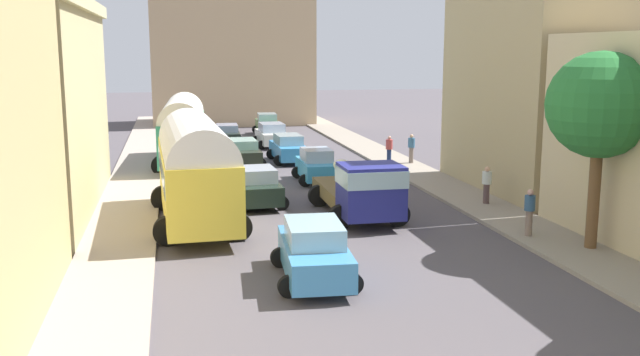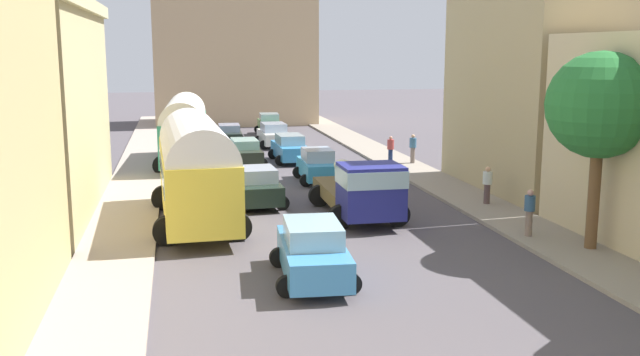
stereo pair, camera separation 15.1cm
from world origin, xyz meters
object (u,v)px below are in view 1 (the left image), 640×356
at_px(car_2, 272,135).
at_px(car_1, 288,148).
at_px(parked_bus_1, 183,128).
at_px(car_0, 316,166).
at_px(car_5, 257,187).
at_px(pedestrian_2, 411,148).
at_px(parked_bus_0, 196,166).
at_px(cargo_truck_0, 362,188).
at_px(car_6, 243,152).
at_px(car_7, 227,135).
at_px(pedestrian_1, 487,184).
at_px(car_4, 314,252).
at_px(pedestrian_0, 529,211).
at_px(car_3, 267,124).
at_px(pedestrian_3, 389,149).

bearing_deg(car_2, car_1, -89.80).
height_order(parked_bus_1, car_2, parked_bus_1).
height_order(car_0, car_5, car_0).
xyz_separation_m(car_5, pedestrian_2, (9.85, 8.72, 0.20)).
relative_size(parked_bus_0, car_1, 2.14).
bearing_deg(cargo_truck_0, pedestrian_2, 62.89).
relative_size(car_0, car_6, 0.88).
height_order(car_7, pedestrian_2, pedestrian_2).
bearing_deg(pedestrian_1, car_4, -138.45).
bearing_deg(parked_bus_1, car_1, 0.62).
bearing_deg(pedestrian_1, car_7, 112.95).
height_order(parked_bus_1, pedestrian_0, parked_bus_1).
height_order(car_2, car_7, car_2).
bearing_deg(car_6, car_1, 15.86).
height_order(parked_bus_0, pedestrian_0, parked_bus_0).
bearing_deg(pedestrian_1, parked_bus_0, -177.24).
bearing_deg(parked_bus_1, car_6, -11.99).
bearing_deg(car_3, car_5, -98.57).
bearing_deg(car_1, cargo_truck_0, -88.29).
bearing_deg(car_5, pedestrian_1, -13.07).
distance_m(parked_bus_0, car_0, 9.83).
height_order(car_1, car_6, car_1).
bearing_deg(car_2, pedestrian_1, -73.02).
distance_m(parked_bus_0, car_4, 8.08).
xyz_separation_m(car_3, pedestrian_2, (6.10, -16.16, 0.18)).
relative_size(car_4, car_7, 1.11).
bearing_deg(car_3, parked_bus_0, -102.93).
xyz_separation_m(car_1, pedestrian_2, (6.65, -2.64, 0.20)).
xyz_separation_m(cargo_truck_0, pedestrian_1, (5.75, 1.22, -0.29)).
bearing_deg(car_1, car_2, 90.20).
bearing_deg(cargo_truck_0, car_1, 91.71).
relative_size(pedestrian_1, pedestrian_3, 0.99).
relative_size(car_0, car_5, 1.01).
bearing_deg(car_4, pedestrian_3, 66.68).
bearing_deg(car_2, parked_bus_1, -131.11).
xyz_separation_m(car_1, pedestrian_3, (5.28, -2.81, 0.18)).
relative_size(car_2, car_5, 1.14).
bearing_deg(pedestrian_0, pedestrian_1, 81.12).
distance_m(parked_bus_0, car_7, 22.34).
relative_size(parked_bus_0, car_0, 2.38).
bearing_deg(cargo_truck_0, car_5, 136.94).
xyz_separation_m(parked_bus_0, cargo_truck_0, (6.24, -0.65, -0.97)).
relative_size(car_7, pedestrian_1, 2.33).
bearing_deg(car_7, pedestrian_3, -52.76).
bearing_deg(car_7, car_6, -88.53).
distance_m(pedestrian_1, pedestrian_3, 10.77).
height_order(cargo_truck_0, car_5, cargo_truck_0).
height_order(parked_bus_1, car_1, parked_bus_1).
bearing_deg(car_2, car_4, -95.55).
xyz_separation_m(car_0, car_5, (-3.55, -4.80, -0.01)).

